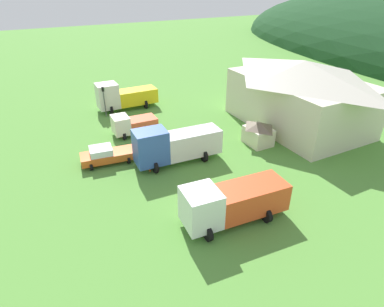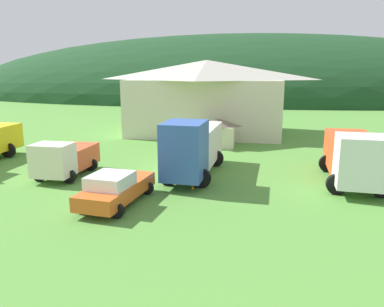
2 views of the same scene
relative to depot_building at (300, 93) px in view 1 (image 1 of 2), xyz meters
name	(u,v)px [view 1 (image 1 of 2)]	position (x,y,z in m)	size (l,w,h in m)	color
ground_plane	(161,160)	(0.50, -17.34, -3.87)	(200.00, 200.00, 0.00)	#518C38
depot_building	(300,93)	(0.00, 0.00, 0.00)	(16.17, 10.71, 7.50)	beige
play_shed_cream	(258,133)	(1.98, -7.06, -2.60)	(3.02, 2.42, 2.46)	beige
flatbed_truck_yellow	(123,96)	(-14.26, -16.47, -2.08)	(3.22, 7.69, 3.66)	silver
light_truck_cream	(132,124)	(-6.35, -17.90, -2.68)	(2.74, 4.82, 2.31)	beige
box_truck_blue	(174,144)	(1.45, -16.39, -1.97)	(3.26, 8.26, 3.68)	#3356AD
heavy_rig_white	(231,202)	(10.80, -16.31, -2.18)	(3.63, 7.83, 3.19)	white
service_pickup_orange	(107,155)	(-1.43, -22.02, -3.04)	(2.78, 5.19, 1.66)	#DB5A20
traffic_light_west	(104,98)	(-12.90, -19.20, -1.54)	(0.20, 0.32, 3.76)	#4C4C51
traffic_cone_near_pickup	(150,171)	(1.84, -19.01, -3.87)	(0.36, 0.36, 0.58)	orange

